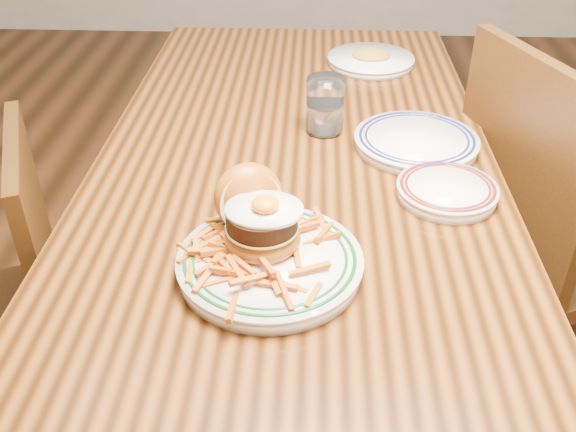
{
  "coord_description": "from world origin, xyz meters",
  "views": [
    {
      "loc": [
        0.04,
        -1.25,
        1.42
      ],
      "look_at": [
        -0.0,
        -0.39,
        0.83
      ],
      "focal_mm": 40.0,
      "sensor_mm": 36.0,
      "label": 1
    }
  ],
  "objects_px": {
    "chair_right": "(549,231)",
    "side_plate": "(447,190)",
    "chair_left": "(0,312)",
    "table": "(296,181)",
    "main_plate": "(266,246)"
  },
  "relations": [
    {
      "from": "chair_left",
      "to": "chair_right",
      "type": "distance_m",
      "value": 1.28
    },
    {
      "from": "chair_right",
      "to": "side_plate",
      "type": "distance_m",
      "value": 0.46
    },
    {
      "from": "table",
      "to": "chair_right",
      "type": "distance_m",
      "value": 0.63
    },
    {
      "from": "table",
      "to": "chair_right",
      "type": "height_order",
      "value": "chair_right"
    },
    {
      "from": "main_plate",
      "to": "side_plate",
      "type": "bearing_deg",
      "value": 11.07
    },
    {
      "from": "main_plate",
      "to": "table",
      "type": "bearing_deg",
      "value": 62.32
    },
    {
      "from": "table",
      "to": "chair_right",
      "type": "bearing_deg",
      "value": 3.28
    },
    {
      "from": "table",
      "to": "chair_left",
      "type": "distance_m",
      "value": 0.71
    },
    {
      "from": "chair_left",
      "to": "main_plate",
      "type": "height_order",
      "value": "main_plate"
    },
    {
      "from": "chair_left",
      "to": "main_plate",
      "type": "xyz_separation_m",
      "value": [
        0.6,
        -0.18,
        0.33
      ]
    },
    {
      "from": "chair_left",
      "to": "main_plate",
      "type": "distance_m",
      "value": 0.71
    },
    {
      "from": "chair_right",
      "to": "side_plate",
      "type": "height_order",
      "value": "chair_right"
    },
    {
      "from": "chair_left",
      "to": "chair_right",
      "type": "height_order",
      "value": "chair_right"
    },
    {
      "from": "chair_right",
      "to": "main_plate",
      "type": "xyz_separation_m",
      "value": [
        -0.65,
        -0.45,
        0.27
      ]
    },
    {
      "from": "table",
      "to": "main_plate",
      "type": "distance_m",
      "value": 0.44
    }
  ]
}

